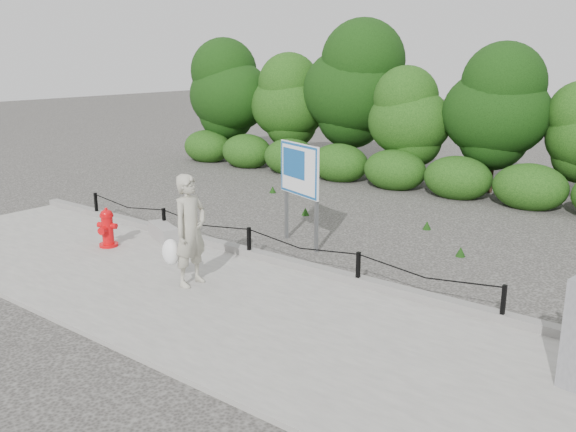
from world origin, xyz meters
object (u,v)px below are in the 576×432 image
at_px(fire_hydrant, 107,228).
at_px(pedestrian, 189,232).
at_px(concrete_block, 164,232).
at_px(advertising_sign, 299,174).

distance_m(fire_hydrant, pedestrian, 3.01).
xyz_separation_m(fire_hydrant, concrete_block, (0.51, 1.05, -0.23)).
height_order(fire_hydrant, advertising_sign, advertising_sign).
relative_size(fire_hydrant, pedestrian, 0.42).
relative_size(fire_hydrant, advertising_sign, 0.38).
bearing_deg(advertising_sign, pedestrian, -70.02).
xyz_separation_m(fire_hydrant, pedestrian, (2.93, -0.43, 0.55)).
xyz_separation_m(fire_hydrant, advertising_sign, (2.92, 2.71, 1.07)).
relative_size(pedestrian, concrete_block, 1.94).
height_order(fire_hydrant, pedestrian, pedestrian).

